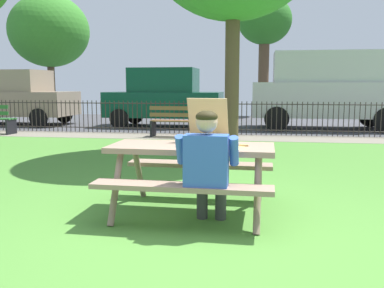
# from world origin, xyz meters

# --- Properties ---
(ground) EXTENTS (28.00, 12.28, 0.02)m
(ground) POSITION_xyz_m (0.00, 2.14, -0.01)
(ground) COLOR #4B8532
(cobblestone_walkway) EXTENTS (28.00, 1.40, 0.01)m
(cobblestone_walkway) POSITION_xyz_m (0.00, 7.58, -0.00)
(cobblestone_walkway) COLOR gray
(street_asphalt) EXTENTS (28.00, 7.40, 0.01)m
(street_asphalt) POSITION_xyz_m (0.00, 11.98, -0.01)
(street_asphalt) COLOR #424247
(picnic_table_foreground) EXTENTS (1.83, 1.52, 0.79)m
(picnic_table_foreground) POSITION_xyz_m (-0.29, 0.66, 0.60)
(picnic_table_foreground) COLOR gray
(picnic_table_foreground) RESTS_ON ground
(pizza_box_open) EXTENTS (0.52, 0.60, 0.51)m
(pizza_box_open) POSITION_xyz_m (-0.16, 0.80, 0.87)
(pizza_box_open) COLOR tan
(pizza_box_open) RESTS_ON picnic_table_foreground
(pizza_slice_on_table) EXTENTS (0.20, 0.28, 0.02)m
(pizza_slice_on_table) POSITION_xyz_m (0.23, 0.56, 0.78)
(pizza_slice_on_table) COLOR #EFD267
(pizza_slice_on_table) RESTS_ON picnic_table_foreground
(adult_at_table) EXTENTS (0.61, 0.60, 1.19)m
(adult_at_table) POSITION_xyz_m (-0.05, 0.16, 0.66)
(adult_at_table) COLOR #373737
(adult_at_table) RESTS_ON ground
(iron_fence_streetside) EXTENTS (22.87, 0.03, 0.96)m
(iron_fence_streetside) POSITION_xyz_m (-0.00, 8.28, 0.49)
(iron_fence_streetside) COLOR #2D2823
(iron_fence_streetside) RESTS_ON ground
(park_bench_center) EXTENTS (1.62, 0.56, 0.85)m
(park_bench_center) POSITION_xyz_m (-1.66, 7.44, 0.42)
(park_bench_center) COLOR brown
(park_bench_center) RESTS_ON ground
(parked_car_left) EXTENTS (4.47, 2.05, 1.94)m
(parked_car_left) POSITION_xyz_m (-8.31, 10.31, 1.01)
(parked_car_left) COLOR gray
(parked_car_left) RESTS_ON ground
(parked_car_center) EXTENTS (3.93, 1.89, 1.98)m
(parked_car_center) POSITION_xyz_m (-2.70, 10.31, 1.01)
(parked_car_center) COLOR #0C452E
(parked_car_center) RESTS_ON ground
(parked_car_right) EXTENTS (4.72, 2.12, 2.46)m
(parked_car_right) POSITION_xyz_m (2.65, 10.31, 1.31)
(parked_car_right) COLOR #BCBCBA
(parked_car_right) RESTS_ON ground
(far_tree_left) EXTENTS (3.90, 3.90, 5.80)m
(far_tree_left) POSITION_xyz_m (-9.76, 16.21, 4.03)
(far_tree_left) COLOR brown
(far_tree_left) RESTS_ON ground
(far_tree_midleft) EXTENTS (2.45, 2.45, 5.44)m
(far_tree_midleft) POSITION_xyz_m (0.70, 16.21, 4.18)
(far_tree_midleft) COLOR brown
(far_tree_midleft) RESTS_ON ground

